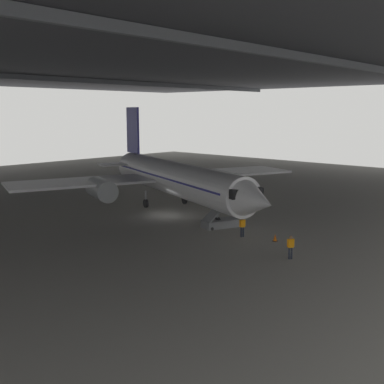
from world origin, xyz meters
name	(u,v)px	position (x,y,z in m)	size (l,w,h in m)	color
ground_plane	(173,215)	(0.00, 0.00, 0.00)	(110.00, 110.00, 0.00)	gray
hangar_structure	(86,61)	(-0.12, 13.75, 15.87)	(121.00, 99.00, 16.52)	#4C4F54
airplane_main	(173,178)	(2.18, 2.13, 3.32)	(32.67, 32.89, 10.73)	white
boarding_stairs	(223,219)	(-0.50, -6.94, 0.72)	(4.28, 2.68, 4.51)	slate
crew_worker_near_nose	(291,246)	(-4.71, -16.41, 0.97)	(0.46, 0.39, 1.69)	#232838
crew_worker_by_stairs	(242,226)	(-2.18, -10.33, 0.96)	(0.50, 0.36, 1.67)	#232838
traffic_cone_orange	(275,238)	(-1.46, -13.04, 0.29)	(0.36, 0.36, 0.60)	black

